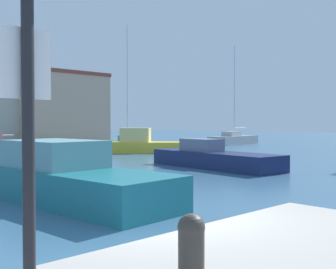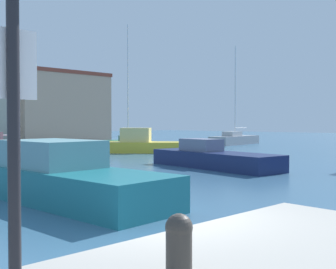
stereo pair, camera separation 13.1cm
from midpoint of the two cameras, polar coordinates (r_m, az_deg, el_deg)
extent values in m
plane|color=#38607F|center=(31.56, -5.57, -2.75)|extent=(160.00, 160.00, 0.00)
cylinder|color=black|center=(3.50, -19.58, 8.40)|extent=(0.10, 0.10, 3.71)
cube|color=white|center=(3.56, -19.99, 9.09)|extent=(0.44, 0.03, 0.56)
cylinder|color=red|center=(3.59, -20.11, 10.00)|extent=(0.24, 0.01, 0.24)
cylinder|color=#38332D|center=(4.02, 2.22, -15.77)|extent=(0.25, 0.25, 0.47)
sphere|color=#38332D|center=(3.95, 2.22, -12.53)|extent=(0.26, 0.26, 0.26)
cube|color=gray|center=(47.31, 8.93, -0.77)|extent=(8.43, 3.57, 0.94)
cube|color=#ADB0B5|center=(46.70, 8.56, 0.10)|extent=(2.57, 1.72, 0.52)
cylinder|color=silver|center=(47.41, 8.95, 5.86)|extent=(0.12, 0.12, 10.01)
cylinder|color=silver|center=(48.59, 9.72, 0.91)|extent=(2.83, 0.60, 0.08)
cube|color=#1E707A|center=(13.36, -14.68, -6.51)|extent=(3.12, 8.60, 0.99)
cube|color=#6B9CA2|center=(13.53, -15.45, -2.52)|extent=(2.33, 3.17, 0.84)
cube|color=#28703D|center=(40.30, -5.62, -1.37)|extent=(3.88, 7.94, 0.64)
cube|color=gray|center=(40.04, -5.48, -0.54)|extent=(1.83, 2.43, 0.54)
cylinder|color=silver|center=(40.43, -5.64, 6.99)|extent=(0.12, 0.12, 11.12)
cube|color=gold|center=(33.84, -2.75, -1.73)|extent=(7.49, 7.79, 0.85)
cube|color=#DFCD77|center=(33.93, -4.53, -0.05)|extent=(2.99, 3.01, 1.14)
cylinder|color=silver|center=(33.58, -21.75, -0.09)|extent=(1.77, 0.24, 0.08)
cube|color=#19234C|center=(22.31, 6.20, -3.44)|extent=(2.89, 8.00, 0.85)
cube|color=slate|center=(22.98, 4.44, -1.41)|extent=(1.56, 2.30, 0.66)
cube|color=tan|center=(60.75, -15.15, 3.50)|extent=(12.92, 8.23, 8.98)
cube|color=brown|center=(61.10, -15.18, 7.95)|extent=(13.18, 8.40, 0.50)
camera|label=1|loc=(0.07, -90.13, 0.00)|focal=44.77mm
camera|label=2|loc=(0.07, 89.87, 0.00)|focal=44.77mm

